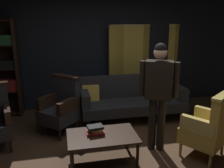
% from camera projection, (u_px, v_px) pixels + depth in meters
% --- Properties ---
extents(ground_plane, '(10.00, 10.00, 0.00)m').
position_uv_depth(ground_plane, '(123.00, 158.00, 3.67)').
color(ground_plane, '#3D2819').
extents(back_wall, '(7.20, 0.10, 2.80)m').
position_uv_depth(back_wall, '(97.00, 47.00, 5.61)').
color(back_wall, black).
rests_on(back_wall, ground_plane).
extents(folding_screen, '(2.09, 0.45, 1.90)m').
position_uv_depth(folding_screen, '(149.00, 63.00, 5.92)').
color(folding_screen, '#B29338').
rests_on(folding_screen, ground_plane).
extents(velvet_couch, '(2.12, 0.78, 0.88)m').
position_uv_depth(velvet_couch, '(131.00, 98.00, 5.03)').
color(velvet_couch, black).
rests_on(velvet_couch, ground_plane).
extents(coffee_table, '(1.00, 0.64, 0.42)m').
position_uv_depth(coffee_table, '(102.00, 138.00, 3.51)').
color(coffee_table, black).
rests_on(coffee_table, ground_plane).
extents(armchair_gilt_accent, '(0.81, 0.80, 1.04)m').
position_uv_depth(armchair_gilt_accent, '(208.00, 127.00, 3.59)').
color(armchair_gilt_accent, tan).
rests_on(armchair_gilt_accent, ground_plane).
extents(armchair_wing_right, '(0.82, 0.82, 1.04)m').
position_uv_depth(armchair_wing_right, '(61.00, 106.00, 4.42)').
color(armchair_wing_right, black).
rests_on(armchair_wing_right, ground_plane).
extents(standing_figure, '(0.54, 0.36, 1.70)m').
position_uv_depth(standing_figure, '(159.00, 88.00, 3.68)').
color(standing_figure, black).
rests_on(standing_figure, ground_plane).
extents(book_red_leather, '(0.26, 0.19, 0.04)m').
position_uv_depth(book_red_leather, '(95.00, 132.00, 3.53)').
color(book_red_leather, maroon).
rests_on(book_red_leather, coffee_table).
extents(book_tan_leather, '(0.23, 0.19, 0.04)m').
position_uv_depth(book_tan_leather, '(95.00, 130.00, 3.52)').
color(book_tan_leather, '#9E7A47').
rests_on(book_tan_leather, book_red_leather).
extents(book_black_cloth, '(0.24, 0.19, 0.04)m').
position_uv_depth(book_black_cloth, '(95.00, 127.00, 3.51)').
color(book_black_cloth, black).
rests_on(book_black_cloth, book_tan_leather).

